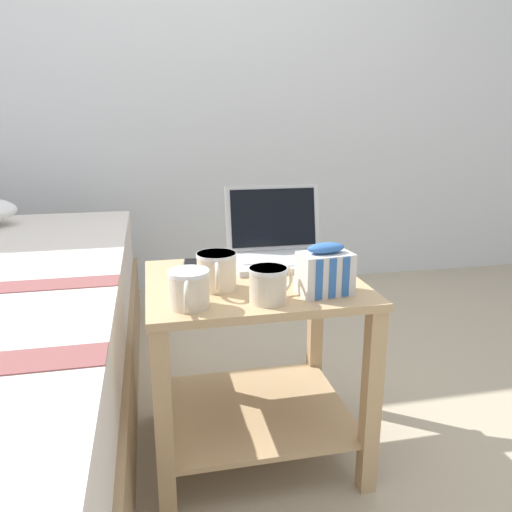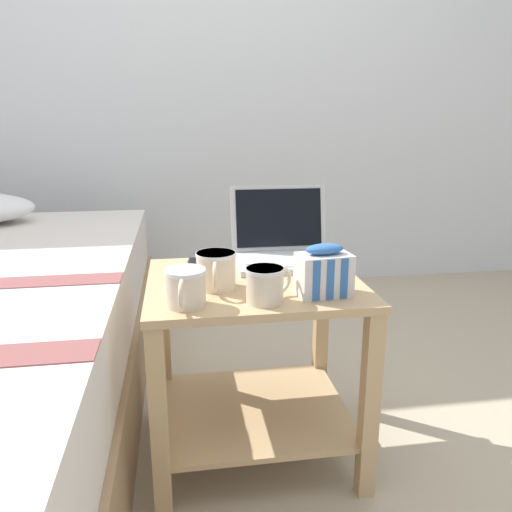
{
  "view_description": "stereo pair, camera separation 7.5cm",
  "coord_description": "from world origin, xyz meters",
  "px_view_note": "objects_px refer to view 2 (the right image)",
  "views": [
    {
      "loc": [
        -0.27,
        -1.3,
        0.99
      ],
      "look_at": [
        0.0,
        -0.04,
        0.63
      ],
      "focal_mm": 35.0,
      "sensor_mm": 36.0,
      "label": 1
    },
    {
      "loc": [
        -0.2,
        -1.32,
        0.99
      ],
      "look_at": [
        0.0,
        -0.04,
        0.63
      ],
      "focal_mm": 35.0,
      "sensor_mm": 36.0,
      "label": 2
    }
  ],
  "objects_px": {
    "snack_bag": "(324,272)",
    "mug_front_right": "(268,283)",
    "mug_front_left": "(216,269)",
    "laptop": "(284,247)",
    "mug_mid_center": "(185,286)",
    "cell_phone": "(198,265)"
  },
  "relations": [
    {
      "from": "mug_front_left",
      "to": "snack_bag",
      "type": "height_order",
      "value": "snack_bag"
    },
    {
      "from": "mug_front_right",
      "to": "mug_mid_center",
      "type": "distance_m",
      "value": 0.2
    },
    {
      "from": "laptop",
      "to": "snack_bag",
      "type": "bearing_deg",
      "value": -83.8
    },
    {
      "from": "mug_front_left",
      "to": "snack_bag",
      "type": "relative_size",
      "value": 1.04
    },
    {
      "from": "laptop",
      "to": "mug_front_left",
      "type": "relative_size",
      "value": 2.11
    },
    {
      "from": "mug_mid_center",
      "to": "snack_bag",
      "type": "distance_m",
      "value": 0.35
    },
    {
      "from": "mug_front_right",
      "to": "cell_phone",
      "type": "bearing_deg",
      "value": 115.74
    },
    {
      "from": "laptop",
      "to": "cell_phone",
      "type": "bearing_deg",
      "value": -174.73
    },
    {
      "from": "mug_mid_center",
      "to": "snack_bag",
      "type": "height_order",
      "value": "snack_bag"
    },
    {
      "from": "mug_front_right",
      "to": "cell_phone",
      "type": "relative_size",
      "value": 0.74
    },
    {
      "from": "mug_front_right",
      "to": "laptop",
      "type": "bearing_deg",
      "value": 71.78
    },
    {
      "from": "mug_front_left",
      "to": "snack_bag",
      "type": "distance_m",
      "value": 0.28
    },
    {
      "from": "laptop",
      "to": "mug_mid_center",
      "type": "height_order",
      "value": "laptop"
    },
    {
      "from": "mug_front_left",
      "to": "snack_bag",
      "type": "bearing_deg",
      "value": -19.49
    },
    {
      "from": "mug_front_left",
      "to": "cell_phone",
      "type": "bearing_deg",
      "value": 100.95
    },
    {
      "from": "mug_mid_center",
      "to": "snack_bag",
      "type": "relative_size",
      "value": 0.97
    },
    {
      "from": "laptop",
      "to": "mug_front_left",
      "type": "distance_m",
      "value": 0.33
    },
    {
      "from": "snack_bag",
      "to": "mug_front_left",
      "type": "bearing_deg",
      "value": 160.51
    },
    {
      "from": "laptop",
      "to": "mug_front_right",
      "type": "xyz_separation_m",
      "value": [
        -0.11,
        -0.35,
        0.0
      ]
    },
    {
      "from": "laptop",
      "to": "mug_front_right",
      "type": "height_order",
      "value": "laptop"
    },
    {
      "from": "snack_bag",
      "to": "mug_front_right",
      "type": "bearing_deg",
      "value": -170.0
    },
    {
      "from": "laptop",
      "to": "cell_phone",
      "type": "relative_size",
      "value": 1.92
    }
  ]
}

